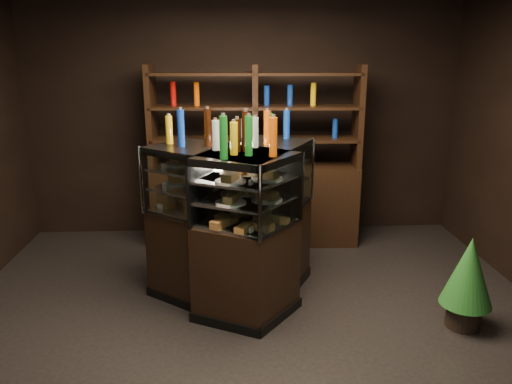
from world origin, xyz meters
TOP-DOWN VIEW (x-y plane):
  - ground at (0.00, 0.00)m, footprint 5.00×5.00m
  - room_shell at (0.00, 0.00)m, footprint 5.02×5.02m
  - display_case at (-0.11, 0.68)m, footprint 1.56×1.41m
  - food_display at (-0.11, 0.67)m, footprint 1.16×1.11m
  - bottles_top at (-0.11, 0.68)m, footprint 1.00×0.97m
  - potted_conifer at (1.67, 0.11)m, footprint 0.40×0.40m
  - back_shelving at (0.11, 2.05)m, footprint 2.32×0.53m

SIDE VIEW (x-z plane):
  - ground at x=0.00m, z-range 0.00..0.00m
  - display_case at x=-0.11m, z-range -0.22..1.15m
  - potted_conifer at x=1.67m, z-range 0.06..0.92m
  - back_shelving at x=0.11m, z-range -0.39..1.61m
  - food_display at x=-0.11m, z-range 0.84..1.27m
  - bottles_top at x=-0.11m, z-range 1.35..1.65m
  - room_shell at x=0.00m, z-range 0.44..3.45m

